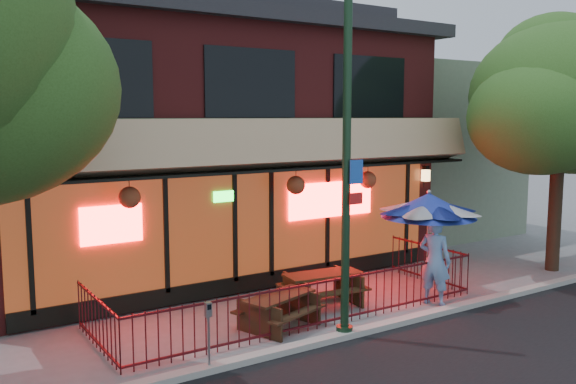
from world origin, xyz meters
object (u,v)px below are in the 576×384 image
at_px(picnic_table_left, 279,306).
at_px(picnic_table_right, 323,284).
at_px(street_tree_right, 560,89).
at_px(patio_umbrella, 429,205).
at_px(parking_meter_near, 208,325).
at_px(street_light, 346,174).
at_px(pedestrian, 435,261).

xyz_separation_m(picnic_table_left, picnic_table_right, (1.60, 0.70, 0.04)).
relative_size(street_tree_right, patio_umbrella, 2.78).
distance_m(picnic_table_left, parking_meter_near, 2.46).
height_order(street_light, street_tree_right, street_tree_right).
xyz_separation_m(patio_umbrella, parking_meter_near, (-6.27, -1.18, -1.35)).
bearing_deg(picnic_table_left, pedestrian, -9.07).
bearing_deg(street_tree_right, picnic_table_left, 179.26).
xyz_separation_m(street_tree_right, picnic_table_right, (-7.24, 0.81, -4.47)).
relative_size(street_light, patio_umbrella, 2.77).
xyz_separation_m(picnic_table_right, patio_umbrella, (2.54, -0.70, 1.67)).
height_order(picnic_table_left, parking_meter_near, parking_meter_near).
relative_size(picnic_table_left, picnic_table_right, 1.00).
bearing_deg(picnic_table_right, parking_meter_near, -153.20).
bearing_deg(street_light, patio_umbrella, 18.27).
height_order(street_tree_right, parking_meter_near, street_tree_right).
height_order(picnic_table_left, patio_umbrella, patio_umbrella).
distance_m(street_tree_right, parking_meter_near, 11.77).
bearing_deg(patio_umbrella, street_tree_right, -1.39).
bearing_deg(picnic_table_left, parking_meter_near, -150.93).
relative_size(street_light, street_tree_right, 1.00).
distance_m(street_light, street_tree_right, 8.30).
distance_m(street_light, picnic_table_right, 3.31).
distance_m(pedestrian, parking_meter_near, 5.91).
xyz_separation_m(picnic_table_left, patio_umbrella, (4.14, 0.00, 1.71)).
height_order(picnic_table_left, pedestrian, pedestrian).
relative_size(street_light, parking_meter_near, 5.87).
height_order(street_tree_right, picnic_table_right, street_tree_right).
relative_size(street_light, picnic_table_right, 3.73).
bearing_deg(patio_umbrella, picnic_table_left, -180.00).
distance_m(picnic_table_left, picnic_table_right, 1.75).
bearing_deg(street_light, street_tree_right, 7.01).
bearing_deg(picnic_table_right, street_tree_right, -6.41).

